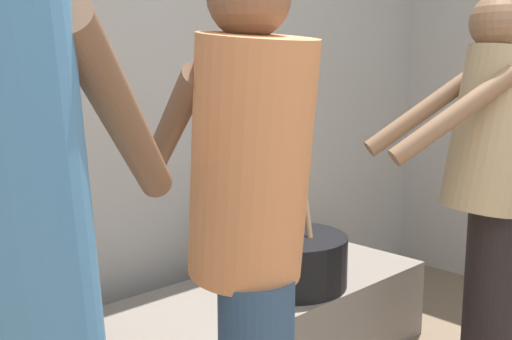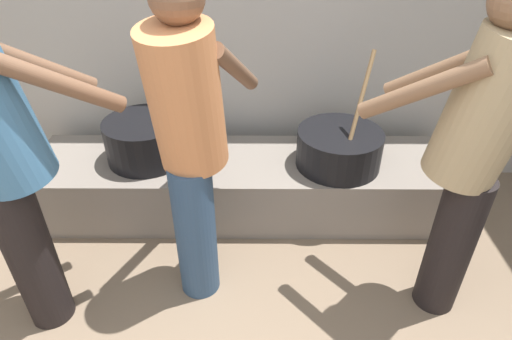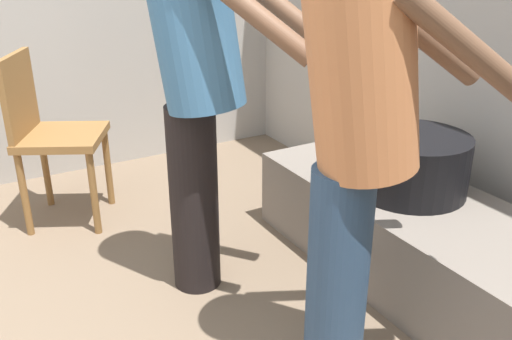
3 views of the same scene
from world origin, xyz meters
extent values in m
cube|color=slate|center=(0.10, 1.83, 0.19)|extent=(2.57, 0.60, 0.38)
cylinder|color=black|center=(0.68, 1.79, 0.49)|extent=(0.50, 0.50, 0.22)
cylinder|color=#937047|center=(0.77, 1.79, 0.80)|extent=(0.15, 0.23, 0.51)
cylinder|color=black|center=(-0.47, 1.85, 0.50)|extent=(0.48, 0.48, 0.25)
cylinder|color=black|center=(1.11, 1.09, 0.38)|extent=(0.20, 0.20, 0.76)
cylinder|color=tan|center=(1.08, 1.11, 1.07)|extent=(0.49, 0.47, 0.65)
cylinder|color=brown|center=(0.98, 1.35, 1.14)|extent=(0.42, 0.33, 0.35)
cylinder|color=brown|center=(0.82, 1.14, 1.14)|extent=(0.42, 0.33, 0.35)
cylinder|color=black|center=(-0.81, 0.99, 0.40)|extent=(0.20, 0.20, 0.80)
cylinder|color=brown|center=(-0.52, 1.08, 1.19)|extent=(0.40, 0.38, 0.37)
cylinder|color=brown|center=(-0.70, 1.28, 1.19)|extent=(0.40, 0.38, 0.37)
cylinder|color=navy|center=(-0.10, 1.18, 0.38)|extent=(0.20, 0.20, 0.76)
cylinder|color=#D17F4C|center=(-0.09, 1.21, 1.06)|extent=(0.40, 0.45, 0.65)
cylinder|color=brown|center=(0.11, 1.39, 1.13)|extent=(0.20, 0.46, 0.35)
cylinder|color=brown|center=(-0.15, 1.47, 1.13)|extent=(0.20, 0.46, 0.35)
camera|label=1|loc=(-1.03, 0.20, 1.25)|focal=38.89mm
camera|label=2|loc=(0.20, -0.40, 1.80)|focal=30.32mm
camera|label=3|loc=(1.07, 0.20, 1.39)|focal=38.63mm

